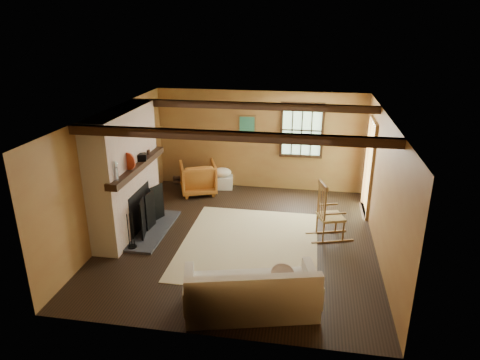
% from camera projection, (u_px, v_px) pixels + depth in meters
% --- Properties ---
extents(ground, '(5.50, 5.50, 0.00)m').
position_uv_depth(ground, '(241.00, 238.00, 8.21)').
color(ground, black).
rests_on(ground, ground).
extents(room_envelope, '(5.02, 5.52, 2.44)m').
position_uv_depth(room_envelope, '(255.00, 153.00, 7.85)').
color(room_envelope, olive).
rests_on(room_envelope, ground).
extents(fireplace, '(1.02, 2.30, 2.40)m').
position_uv_depth(fireplace, '(126.00, 178.00, 8.17)').
color(fireplace, '#B06344').
rests_on(fireplace, ground).
extents(rug, '(2.50, 3.00, 0.01)m').
position_uv_depth(rug, '(250.00, 244.00, 8.00)').
color(rug, '#CFB68A').
rests_on(rug, ground).
extents(rocking_chair, '(0.91, 0.66, 1.14)m').
position_uv_depth(rocking_chair, '(329.00, 215.00, 8.07)').
color(rocking_chair, tan).
rests_on(rocking_chair, ground).
extents(sofa, '(2.04, 1.27, 0.76)m').
position_uv_depth(sofa, '(252.00, 295.00, 6.06)').
color(sofa, beige).
rests_on(sofa, ground).
extents(firewood_pile, '(0.60, 0.11, 0.22)m').
position_uv_depth(firewood_pile, '(185.00, 180.00, 10.87)').
color(firewood_pile, '#513022').
rests_on(firewood_pile, ground).
extents(laundry_basket, '(0.55, 0.45, 0.30)m').
position_uv_depth(laundry_basket, '(222.00, 182.00, 10.64)').
color(laundry_basket, silver).
rests_on(laundry_basket, ground).
extents(basket_pillow, '(0.49, 0.41, 0.22)m').
position_uv_depth(basket_pillow, '(222.00, 172.00, 10.55)').
color(basket_pillow, beige).
rests_on(basket_pillow, laundry_basket).
extents(armchair, '(1.06, 1.08, 0.77)m').
position_uv_depth(armchair, '(198.00, 178.00, 10.25)').
color(armchair, '#BF6026').
rests_on(armchair, ground).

